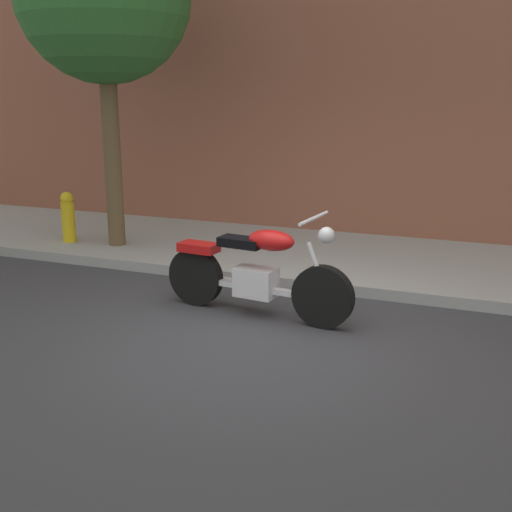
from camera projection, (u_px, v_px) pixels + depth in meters
ground_plane at (256, 336)px, 6.29m from camera, size 60.00×60.00×0.00m
sidewalk at (331, 258)px, 8.93m from camera, size 18.44×2.83×0.14m
motorcycle at (256, 273)px, 6.75m from camera, size 2.21×0.70×1.16m
fire_hydrant at (69, 221)px, 9.52m from camera, size 0.20×0.20×0.91m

